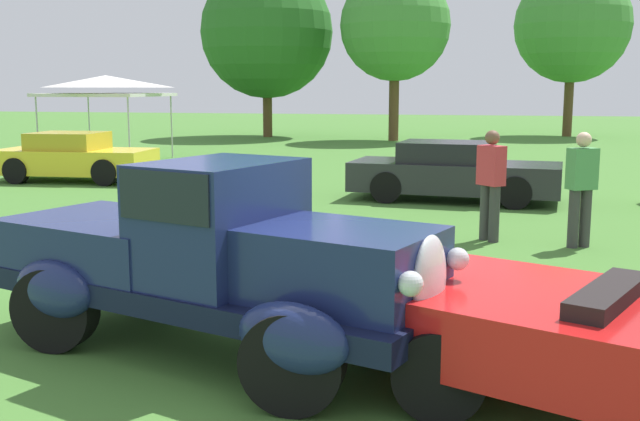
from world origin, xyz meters
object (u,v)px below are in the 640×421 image
object	(u,v)px
feature_pickup_truck	(214,256)
spectator_near_truck	(581,186)
show_car_charcoal	(453,172)
canopy_tent_left_field	(106,84)
show_car_yellow	(73,157)
spectator_by_row	(491,182)

from	to	relation	value
feature_pickup_truck	spectator_near_truck	world-z (taller)	feature_pickup_truck
show_car_charcoal	canopy_tent_left_field	world-z (taller)	canopy_tent_left_field
show_car_yellow	canopy_tent_left_field	xyz separation A→B (m)	(-1.78, 5.06, 1.83)
show_car_charcoal	spectator_near_truck	xyz separation A→B (m)	(2.06, -4.27, 0.31)
show_car_yellow	spectator_near_truck	size ratio (longest dim) A/B	2.33
show_car_charcoal	canopy_tent_left_field	size ratio (longest dim) A/B	1.29
feature_pickup_truck	show_car_yellow	xyz separation A→B (m)	(-7.89, 10.83, -0.27)
show_car_charcoal	canopy_tent_left_field	distance (m)	13.00
feature_pickup_truck	canopy_tent_left_field	distance (m)	18.67
spectator_by_row	canopy_tent_left_field	bearing A→B (deg)	139.22
show_car_yellow	spectator_by_row	size ratio (longest dim) A/B	2.33
show_car_yellow	spectator_by_row	bearing A→B (deg)	-27.39
spectator_near_truck	canopy_tent_left_field	xyz separation A→B (m)	(-13.29, 10.54, 1.51)
spectator_near_truck	spectator_by_row	xyz separation A→B (m)	(-1.29, 0.18, 0.00)
feature_pickup_truck	show_car_charcoal	size ratio (longest dim) A/B	1.02
show_car_charcoal	spectator_by_row	world-z (taller)	spectator_by_row
show_car_charcoal	spectator_by_row	bearing A→B (deg)	-79.30
feature_pickup_truck	spectator_by_row	bearing A→B (deg)	67.13
show_car_yellow	spectator_by_row	distance (m)	11.52
feature_pickup_truck	spectator_by_row	size ratio (longest dim) A/B	2.64
show_car_charcoal	canopy_tent_left_field	bearing A→B (deg)	150.82
feature_pickup_truck	spectator_by_row	world-z (taller)	feature_pickup_truck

